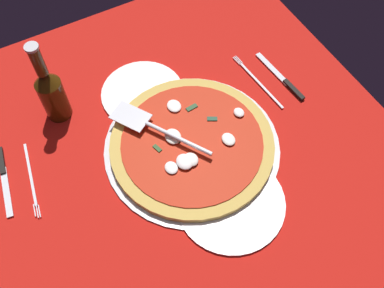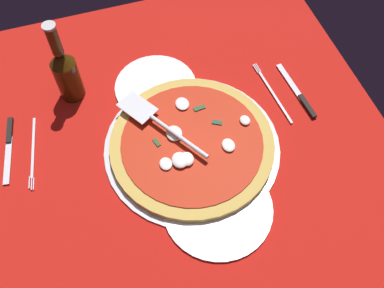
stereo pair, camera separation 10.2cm
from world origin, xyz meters
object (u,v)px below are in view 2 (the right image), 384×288
(dinner_plate_left, at_px, (155,87))
(beer_bottle, at_px, (66,72))
(place_setting_near, at_px, (21,149))
(dinner_plate_right, at_px, (218,208))
(pizza_server, at_px, (159,122))
(pizza, at_px, (192,144))
(place_setting_far, at_px, (286,94))

(dinner_plate_left, relative_size, beer_bottle, 0.89)
(place_setting_near, relative_size, beer_bottle, 0.93)
(place_setting_near, bearing_deg, dinner_plate_right, 62.95)
(dinner_plate_left, bearing_deg, place_setting_near, -76.94)
(dinner_plate_left, distance_m, dinner_plate_right, 0.37)
(dinner_plate_right, distance_m, pizza_server, 0.24)
(dinner_plate_left, xyz_separation_m, pizza, (0.20, 0.03, 0.01))
(dinner_plate_left, height_order, place_setting_far, place_setting_far)
(pizza_server, xyz_separation_m, place_setting_far, (-0.01, 0.34, -0.04))
(dinner_plate_left, xyz_separation_m, pizza_server, (0.14, -0.03, 0.04))
(pizza_server, bearing_deg, dinner_plate_right, 163.88)
(dinner_plate_right, bearing_deg, beer_bottle, -149.31)
(pizza, height_order, place_setting_far, pizza)
(pizza, bearing_deg, place_setting_near, -107.26)
(dinner_plate_right, distance_m, place_setting_near, 0.48)
(dinner_plate_right, distance_m, beer_bottle, 0.48)
(dinner_plate_right, xyz_separation_m, pizza_server, (-0.23, -0.07, 0.04))
(pizza, xyz_separation_m, pizza_server, (-0.06, -0.06, 0.03))
(dinner_plate_right, distance_m, pizza, 0.17)
(dinner_plate_right, height_order, pizza, pizza)
(place_setting_near, xyz_separation_m, place_setting_far, (0.04, 0.66, -0.00))
(pizza_server, bearing_deg, place_setting_far, -120.03)
(dinner_plate_right, relative_size, pizza_server, 1.00)
(dinner_plate_left, height_order, dinner_plate_right, same)
(place_setting_near, height_order, beer_bottle, beer_bottle)
(dinner_plate_left, height_order, place_setting_near, place_setting_near)
(pizza, relative_size, place_setting_near, 1.75)
(pizza, distance_m, pizza_server, 0.09)
(place_setting_near, bearing_deg, pizza_server, 89.38)
(dinner_plate_left, relative_size, pizza, 0.55)
(pizza, bearing_deg, dinner_plate_left, -170.29)
(pizza, distance_m, beer_bottle, 0.35)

